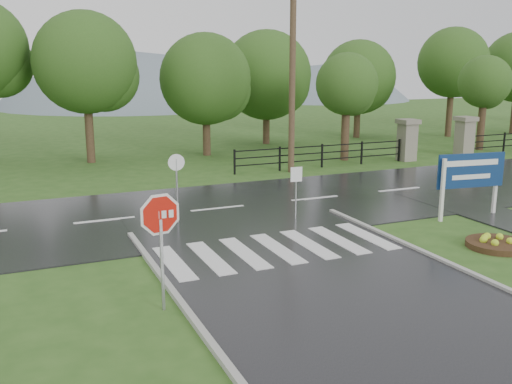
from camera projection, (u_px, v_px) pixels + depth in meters
name	position (u px, v px, depth m)	size (l,w,h in m)	color
ground	(382.00, 322.00, 11.62)	(120.00, 120.00, 0.00)	#2E551C
main_road	(218.00, 210.00, 20.57)	(90.00, 8.00, 0.04)	black
crosswalk	(277.00, 248.00, 16.08)	(6.50, 2.80, 0.02)	silver
pillar_west	(407.00, 139.00, 30.72)	(1.00, 1.00, 2.24)	gray
pillar_east	(465.00, 135.00, 32.27)	(1.00, 1.00, 2.24)	gray
fence_west	(322.00, 153.00, 28.79)	(9.58, 0.08, 1.20)	black
hills	(103.00, 225.00, 74.59)	(102.00, 48.00, 48.00)	slate
treeline	(154.00, 153.00, 33.49)	(83.20, 5.20, 10.00)	#264C17
stop_sign	(161.00, 225.00, 11.79)	(1.19, 0.23, 2.71)	#939399
estate_billboard	(471.00, 174.00, 19.17)	(2.53, 0.39, 2.23)	silver
flower_bed	(497.00, 243.00, 16.31)	(1.72, 1.72, 0.34)	#332111
reg_sign_small	(296.00, 182.00, 18.93)	(0.40, 0.07, 1.81)	#939399
reg_sign_round	(177.00, 180.00, 18.43)	(0.54, 0.08, 2.32)	#939399
utility_pole_east	(292.00, 77.00, 26.73)	(1.54, 0.56, 8.89)	#473523
entrance_tree_left	(347.00, 85.00, 30.28)	(3.30, 3.30, 5.75)	#3D2B1C
entrance_tree_right	(485.00, 83.00, 34.01)	(3.11, 3.11, 5.66)	#3D2B1C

